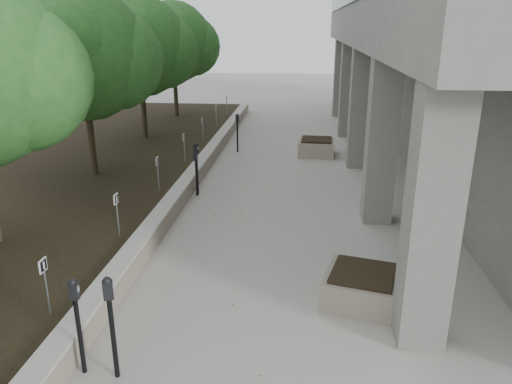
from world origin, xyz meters
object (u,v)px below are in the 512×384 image
at_px(parking_meter_5, 237,133).
at_px(planter_back, 316,147).
at_px(parking_meter_2, 79,327).
at_px(crabapple_tree_5, 174,59).
at_px(parking_meter_4, 196,174).
at_px(planter_front, 362,286).
at_px(parking_meter_3, 197,169).
at_px(crabapple_tree_3, 85,83).
at_px(parking_meter_1, 112,328).
at_px(crabapple_tree_4, 141,68).

distance_m(parking_meter_5, planter_back, 3.07).
bearing_deg(parking_meter_2, crabapple_tree_5, 96.20).
height_order(parking_meter_4, planter_front, parking_meter_4).
bearing_deg(planter_front, parking_meter_3, 127.15).
distance_m(crabapple_tree_3, planter_front, 9.95).
relative_size(parking_meter_2, parking_meter_4, 1.13).
distance_m(crabapple_tree_5, parking_meter_1, 18.85).
distance_m(parking_meter_1, parking_meter_5, 12.85).
bearing_deg(crabapple_tree_3, planter_front, -38.80).
bearing_deg(parking_meter_1, planter_front, 10.88).
bearing_deg(parking_meter_5, parking_meter_3, -108.54).
height_order(crabapple_tree_3, parking_meter_1, crabapple_tree_3).
xyz_separation_m(parking_meter_2, planter_front, (4.13, 2.29, -0.45)).
bearing_deg(parking_meter_1, crabapple_tree_4, 84.07).
relative_size(crabapple_tree_4, parking_meter_1, 3.45).
distance_m(parking_meter_2, parking_meter_5, 12.82).
distance_m(parking_meter_4, planter_front, 6.76).
height_order(crabapple_tree_3, parking_meter_4, crabapple_tree_3).
bearing_deg(crabapple_tree_4, parking_meter_3, -59.12).
height_order(parking_meter_3, parking_meter_4, parking_meter_3).
height_order(planter_front, planter_back, planter_back).
distance_m(parking_meter_1, parking_meter_4, 7.69).
bearing_deg(crabapple_tree_5, crabapple_tree_4, -90.00).
distance_m(parking_meter_5, planter_front, 11.14).
xyz_separation_m(planter_front, planter_back, (-0.61, 10.41, 0.01)).
height_order(crabapple_tree_3, parking_meter_5, crabapple_tree_3).
bearing_deg(crabapple_tree_4, parking_meter_5, -6.97).
xyz_separation_m(parking_meter_4, planter_back, (3.52, 5.07, -0.35)).
distance_m(crabapple_tree_5, planter_back, 9.25).
relative_size(crabapple_tree_4, crabapple_tree_5, 1.00).
height_order(parking_meter_5, planter_front, parking_meter_5).
bearing_deg(parking_meter_1, parking_meter_4, 71.88).
bearing_deg(crabapple_tree_4, parking_meter_1, -74.04).
relative_size(crabapple_tree_4, parking_meter_5, 3.62).
bearing_deg(parking_meter_3, parking_meter_2, -71.85).
distance_m(crabapple_tree_4, parking_meter_1, 14.05).
bearing_deg(parking_meter_2, crabapple_tree_4, 99.93).
bearing_deg(parking_meter_5, crabapple_tree_4, 160.09).
bearing_deg(parking_meter_4, parking_meter_5, 86.49).
distance_m(crabapple_tree_4, parking_meter_3, 6.84).
relative_size(crabapple_tree_5, planter_front, 4.26).
relative_size(crabapple_tree_3, crabapple_tree_5, 1.00).
xyz_separation_m(crabapple_tree_3, planter_back, (6.83, 4.43, -2.81)).
relative_size(crabapple_tree_3, parking_meter_2, 3.62).
bearing_deg(parking_meter_4, planter_front, -50.34).
height_order(crabapple_tree_3, parking_meter_2, crabapple_tree_3).
height_order(crabapple_tree_5, parking_meter_4, crabapple_tree_5).
bearing_deg(planter_back, parking_meter_5, 177.98).
relative_size(parking_meter_1, parking_meter_4, 1.19).
relative_size(crabapple_tree_5, parking_meter_4, 4.10).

